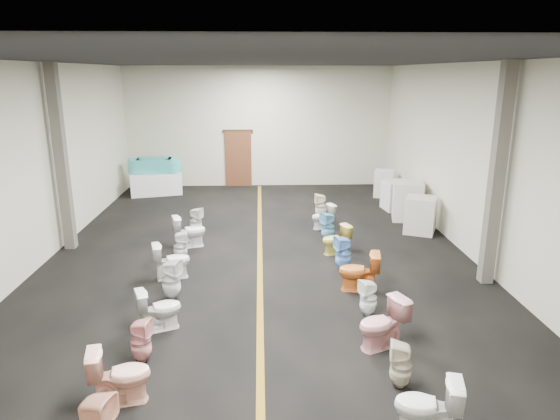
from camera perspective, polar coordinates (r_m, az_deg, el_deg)
The scene contains 35 objects.
floor at distance 11.87m, azimuth -2.32°, elevation -5.62°, with size 16.00×16.00×0.00m, color black.
ceiling at distance 11.08m, azimuth -2.58°, elevation 16.66°, with size 16.00×16.00×0.00m, color black.
wall_back at distance 19.18m, azimuth -2.43°, elevation 9.43°, with size 10.00×10.00×0.00m, color beige.
wall_front at distance 3.68m, azimuth -2.50°, elevation -17.88°, with size 10.00×10.00×0.00m, color beige.
wall_left at distance 12.33m, azimuth -26.44°, elevation 4.43°, with size 16.00×16.00×0.00m, color beige.
wall_right at distance 12.31m, azimuth 21.63°, elevation 4.95°, with size 16.00×16.00×0.00m, color beige.
aisle_stripe at distance 11.87m, azimuth -2.32°, elevation -5.60°, with size 0.12×15.60×0.01m, color brown.
back_door at distance 19.30m, azimuth -4.78°, elevation 5.83°, with size 1.00×0.10×2.10m, color #562D19.
door_frame at distance 19.16m, azimuth -4.85°, elevation 8.99°, with size 1.15×0.08×0.10m, color #331C11.
column_left at distance 13.14m, azimuth -23.73°, elevation 5.34°, with size 0.25×0.25×4.50m, color #59544C.
column_right at distance 10.86m, azimuth 23.53°, elevation 3.47°, with size 0.25×0.25×4.50m, color #59544C.
display_table at distance 18.55m, azimuth -14.01°, elevation 2.97°, with size 1.78×0.89×0.79m, color white.
bathtub at distance 18.42m, azimuth -14.14°, elevation 5.02°, with size 1.86×0.72×0.55m.
appliance_crate_a at distance 14.16m, azimuth 15.75°, elevation -0.55°, with size 0.78×0.78×1.00m, color beige.
appliance_crate_b at distance 15.29m, azimuth 14.36°, elevation 1.01°, with size 0.84×0.84×1.15m, color beige.
appliance_crate_c at distance 16.39m, azimuth 13.22°, elevation 1.63°, with size 0.81×0.81×0.92m, color beige.
appliance_crate_d at distance 18.03m, azimuth 11.77°, elevation 2.99°, with size 0.65×0.65×0.94m, color silver.
toilet_left_2 at distance 7.26m, azimuth -17.82°, elevation -17.54°, with size 0.45×0.79×0.81m, color #FCB79E.
toilet_left_3 at distance 8.08m, azimuth -15.61°, elevation -14.19°, with size 0.31×0.32×0.70m, color pink.
toilet_left_4 at distance 8.90m, azimuth -13.64°, elevation -10.91°, with size 0.42×0.74×0.76m, color white.
toilet_left_5 at distance 9.95m, azimuth -12.33°, elevation -7.77°, with size 0.36×0.37×0.80m, color silver.
toilet_left_6 at distance 10.93m, azimuth -12.29°, elevation -5.66°, with size 0.44×0.77×0.79m, color white.
toilet_left_7 at distance 11.87m, azimuth -11.32°, elevation -4.09°, with size 0.32×0.33×0.71m, color white.
toilet_left_8 at distance 12.75m, azimuth -10.32°, elevation -2.39°, with size 0.46×0.81×0.82m, color white.
toilet_left_9 at distance 13.73m, azimuth -9.60°, elevation -1.24°, with size 0.33×0.34×0.74m, color silver.
toilet_right_1 at distance 6.67m, azimuth 16.47°, elevation -20.79°, with size 0.44×0.78×0.79m, color white.
toilet_right_2 at distance 7.45m, azimuth 13.67°, elevation -16.83°, with size 0.31×0.32×0.69m, color beige.
toilet_right_3 at distance 8.28m, azimuth 11.63°, elevation -12.64°, with size 0.46×0.81×0.82m, color pink.
toilet_right_4 at distance 9.27m, azimuth 10.07°, elevation -9.85°, with size 0.31×0.32×0.69m, color white.
toilet_right_5 at distance 10.20m, azimuth 9.01°, elevation -6.95°, with size 0.46×0.81×0.82m, color orange.
toilet_right_6 at distance 11.17m, azimuth 7.24°, elevation -4.95°, with size 0.36×0.36×0.79m, color #71ACEE.
toilet_right_7 at distance 12.16m, azimuth 6.42°, elevation -3.39°, with size 0.40×0.70×0.71m, color #DCCA56.
toilet_right_8 at distance 13.05m, azimuth 5.51°, elevation -1.91°, with size 0.35×0.36×0.77m, color #74B9E1.
toilet_right_9 at distance 14.09m, azimuth 4.95°, elevation -0.76°, with size 0.38×0.67×0.68m, color silver.
toilet_right_10 at distance 15.05m, azimuth 4.69°, elevation 0.45°, with size 0.34×0.35×0.76m, color #F6E8C9.
Camera 1 is at (0.03, -11.07, 4.27)m, focal length 32.00 mm.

